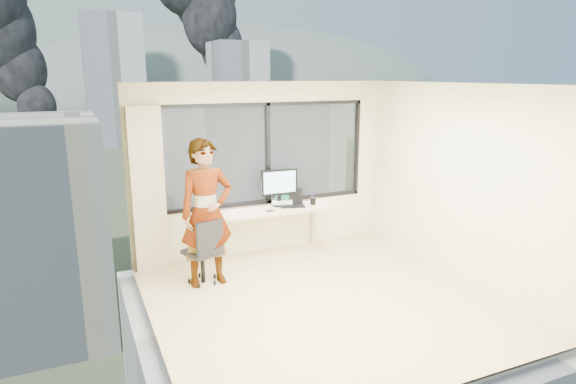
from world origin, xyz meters
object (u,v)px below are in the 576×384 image
chair (202,250)px  laptop (292,199)px  handbag (283,197)px  game_console (282,202)px  desk (270,233)px  monitor (279,187)px  person (207,213)px

chair → laptop: 1.69m
handbag → game_console: bearing=161.3°
desk → monitor: (0.20, 0.11, 0.66)m
game_console → laptop: bearing=-46.0°
chair → handbag: handbag is taller
desk → monitor: monitor is taller
handbag → chair: bearing=-150.6°
chair → laptop: bearing=-1.1°
monitor → handbag: bearing=39.0°
handbag → desk: bearing=-145.4°
desk → handbag: size_ratio=6.58×
game_console → handbag: size_ratio=1.11×
chair → handbag: 1.69m
person → handbag: bearing=24.1°
laptop → person: bearing=-143.0°
monitor → person: bearing=-149.8°
game_console → laptop: laptop is taller
desk → handbag: bearing=31.2°
person → laptop: (1.48, 0.59, -0.10)m
monitor → chair: bearing=-152.5°
desk → chair: size_ratio=1.98×
game_console → desk: bearing=-129.8°
chair → monitor: bearing=4.7°
monitor → game_console: 0.27m
person → game_console: person is taller
desk → game_console: game_console is taller
person → game_console: (1.38, 0.77, -0.18)m
chair → game_console: bearing=6.1°
laptop → desk: bearing=-164.7°
person → desk: bearing=23.4°
person → laptop: bearing=17.3°
desk → monitor: 0.70m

